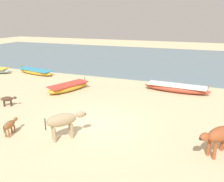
% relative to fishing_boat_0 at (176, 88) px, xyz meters
% --- Properties ---
extents(ground, '(80.00, 80.00, 0.00)m').
position_rel_fishing_boat_0_xyz_m(ground, '(-2.96, -6.21, -0.27)').
color(ground, beige).
extents(sea_water, '(60.00, 20.00, 0.08)m').
position_rel_fishing_boat_0_xyz_m(sea_water, '(-2.96, 11.86, -0.23)').
color(sea_water, slate).
rests_on(sea_water, ground).
extents(fishing_boat_0, '(4.28, 1.30, 0.68)m').
position_rel_fishing_boat_0_xyz_m(fishing_boat_0, '(0.00, 0.00, 0.00)').
color(fishing_boat_0, '#B74733').
rests_on(fishing_boat_0, ground).
extents(fishing_boat_1, '(2.08, 3.25, 0.68)m').
position_rel_fishing_boat_0_xyz_m(fishing_boat_1, '(-6.76, -2.29, -0.00)').
color(fishing_boat_1, gold).
rests_on(fishing_boat_1, ground).
extents(fishing_boat_4, '(3.90, 1.61, 0.63)m').
position_rel_fishing_boat_0_xyz_m(fishing_boat_4, '(-11.87, 0.78, -0.03)').
color(fishing_boat_4, gold).
rests_on(fishing_boat_4, ground).
extents(cow_adult_rust, '(1.34, 1.42, 1.09)m').
position_rel_fishing_boat_0_xyz_m(cow_adult_rust, '(2.08, -6.96, 0.52)').
color(cow_adult_rust, '#9E4C28').
rests_on(cow_adult_rust, ground).
extents(calf_near_brown, '(0.38, 0.95, 0.62)m').
position_rel_fishing_boat_0_xyz_m(calf_near_brown, '(-5.88, -8.37, 0.18)').
color(calf_near_brown, brown).
rests_on(calf_near_brown, ground).
extents(calf_far_dark, '(0.81, 0.56, 0.56)m').
position_rel_fishing_boat_0_xyz_m(calf_far_dark, '(-8.43, -5.87, 0.14)').
color(calf_far_dark, '#4C3323').
rests_on(calf_far_dark, ground).
extents(cow_second_adult_dun, '(1.35, 1.43, 1.09)m').
position_rel_fishing_boat_0_xyz_m(cow_second_adult_dun, '(-3.62, -7.85, 0.52)').
color(cow_second_adult_dun, tan).
rests_on(cow_second_adult_dun, ground).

